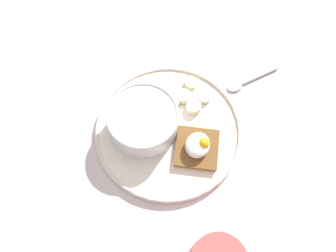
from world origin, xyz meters
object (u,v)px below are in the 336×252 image
at_px(poached_egg, 198,145).
at_px(spoon, 247,82).
at_px(oatmeal_bowl, 143,121).
at_px(banana_slice_back, 194,107).
at_px(toast_slice, 197,148).
at_px(banana_slice_front, 184,96).
at_px(banana_slice_inner, 174,101).
at_px(banana_slice_right, 191,83).
at_px(banana_slice_left, 204,97).

xyz_separation_m(poached_egg, spoon, (0.20, -0.04, -0.03)).
bearing_deg(oatmeal_bowl, banana_slice_back, -42.49).
distance_m(oatmeal_bowl, toast_slice, 0.12).
distance_m(oatmeal_bowl, banana_slice_front, 0.11).
xyz_separation_m(banana_slice_inner, spoon, (0.12, -0.13, -0.01)).
bearing_deg(oatmeal_bowl, poached_egg, -89.48).
relative_size(banana_slice_back, banana_slice_right, 1.15).
xyz_separation_m(toast_slice, spoon, (0.20, -0.04, -0.01)).
relative_size(oatmeal_bowl, banana_slice_right, 3.52).
bearing_deg(poached_egg, banana_slice_inner, 48.72).
xyz_separation_m(poached_egg, banana_slice_inner, (0.08, 0.09, -0.02)).
bearing_deg(banana_slice_inner, banana_slice_front, -38.01).
distance_m(toast_slice, banana_slice_inner, 0.12).
xyz_separation_m(oatmeal_bowl, banana_slice_right, (0.14, -0.05, -0.03)).
height_order(toast_slice, banana_slice_right, toast_slice).
height_order(oatmeal_bowl, toast_slice, oatmeal_bowl).
bearing_deg(toast_slice, banana_slice_right, 27.40).
bearing_deg(banana_slice_back, toast_slice, -153.15).
bearing_deg(banana_slice_front, spoon, -47.80).
relative_size(oatmeal_bowl, spoon, 1.28).
relative_size(poached_egg, banana_slice_front, 1.39).
xyz_separation_m(toast_slice, banana_slice_left, (0.12, 0.03, -0.00)).
distance_m(oatmeal_bowl, banana_slice_inner, 0.09).
bearing_deg(toast_slice, banana_slice_inner, 47.85).
distance_m(banana_slice_left, banana_slice_inner, 0.07).
relative_size(toast_slice, banana_slice_front, 2.73).
relative_size(banana_slice_left, banana_slice_right, 0.80).
bearing_deg(banana_slice_right, poached_egg, -151.91).
height_order(banana_slice_front, banana_slice_right, banana_slice_front).
relative_size(banana_slice_front, banana_slice_back, 0.84).
bearing_deg(spoon, toast_slice, 168.66).
distance_m(toast_slice, banana_slice_right, 0.15).
relative_size(banana_slice_front, banana_slice_left, 1.21).
distance_m(banana_slice_left, banana_slice_right, 0.05).
height_order(toast_slice, banana_slice_back, banana_slice_back).
bearing_deg(banana_slice_inner, banana_slice_left, -56.93).
bearing_deg(banana_slice_inner, banana_slice_right, -15.42).
xyz_separation_m(oatmeal_bowl, spoon, (0.20, -0.16, -0.04)).
relative_size(banana_slice_front, spoon, 0.35).
bearing_deg(banana_slice_front, banana_slice_back, -116.84).
height_order(oatmeal_bowl, spoon, oatmeal_bowl).
bearing_deg(banana_slice_back, banana_slice_right, 28.26).
relative_size(banana_slice_right, spoon, 0.36).
relative_size(oatmeal_bowl, poached_egg, 2.59).
distance_m(banana_slice_back, banana_slice_inner, 0.05).
xyz_separation_m(toast_slice, banana_slice_inner, (0.08, 0.09, -0.00)).
relative_size(banana_slice_back, banana_slice_inner, 1.17).
bearing_deg(poached_egg, banana_slice_left, 15.50).
height_order(oatmeal_bowl, banana_slice_left, oatmeal_bowl).
distance_m(oatmeal_bowl, banana_slice_left, 0.15).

